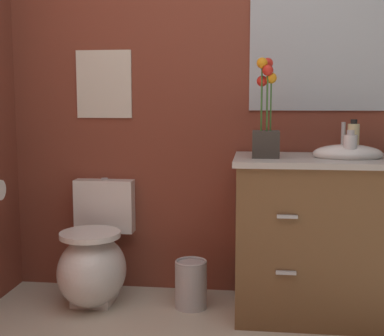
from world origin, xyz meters
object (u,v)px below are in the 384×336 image
(soap_bottle, at_px, (353,139))
(lotion_bottle, at_px, (350,146))
(wall_mirror, at_px, (321,48))
(wall_poster, at_px, (104,84))
(vanity_cabinet, at_px, (322,235))
(trash_bin, at_px, (191,284))
(toilet, at_px, (94,261))
(flower_vase, at_px, (266,126))

(soap_bottle, distance_m, lotion_bottle, 0.19)
(soap_bottle, distance_m, wall_mirror, 0.56)
(soap_bottle, bearing_deg, lotion_bottle, -104.35)
(wall_poster, bearing_deg, soap_bottle, -7.07)
(soap_bottle, height_order, wall_poster, wall_poster)
(vanity_cabinet, relative_size, wall_mirror, 1.30)
(vanity_cabinet, height_order, trash_bin, vanity_cabinet)
(toilet, distance_m, trash_bin, 0.57)
(wall_mirror, bearing_deg, wall_poster, 180.00)
(vanity_cabinet, bearing_deg, trash_bin, 179.18)
(toilet, xyz_separation_m, lotion_bottle, (1.39, -0.09, 0.68))
(vanity_cabinet, xyz_separation_m, lotion_bottle, (0.12, -0.07, 0.48))
(toilet, relative_size, soap_bottle, 3.51)
(toilet, bearing_deg, lotion_bottle, -3.91)
(trash_bin, bearing_deg, vanity_cabinet, -0.82)
(flower_vase, distance_m, wall_poster, 1.04)
(soap_bottle, relative_size, wall_mirror, 0.25)
(soap_bottle, bearing_deg, vanity_cabinet, -144.69)
(toilet, relative_size, wall_mirror, 0.86)
(flower_vase, height_order, wall_poster, wall_poster)
(toilet, distance_m, soap_bottle, 1.60)
(toilet, height_order, flower_vase, flower_vase)
(soap_bottle, relative_size, wall_poster, 0.49)
(vanity_cabinet, distance_m, wall_poster, 1.54)
(flower_vase, height_order, trash_bin, flower_vase)
(vanity_cabinet, xyz_separation_m, flower_vase, (-0.31, -0.04, 0.58))
(vanity_cabinet, bearing_deg, soap_bottle, 35.31)
(flower_vase, bearing_deg, lotion_bottle, -4.00)
(vanity_cabinet, distance_m, flower_vase, 0.66)
(soap_bottle, bearing_deg, flower_vase, -161.93)
(soap_bottle, xyz_separation_m, wall_poster, (-1.43, 0.18, 0.30))
(trash_bin, bearing_deg, soap_bottle, 6.92)
(wall_poster, bearing_deg, vanity_cabinet, -13.03)
(flower_vase, relative_size, wall_poster, 1.29)
(vanity_cabinet, bearing_deg, wall_poster, 166.97)
(wall_poster, xyz_separation_m, wall_mirror, (1.27, 0.00, 0.20))
(trash_bin, xyz_separation_m, wall_mirror, (0.71, 0.28, 1.31))
(lotion_bottle, height_order, trash_bin, lotion_bottle)
(soap_bottle, bearing_deg, trash_bin, -173.08)
(trash_bin, xyz_separation_m, wall_poster, (-0.56, 0.28, 1.12))
(flower_vase, relative_size, soap_bottle, 2.64)
(toilet, bearing_deg, wall_mirror, 11.92)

